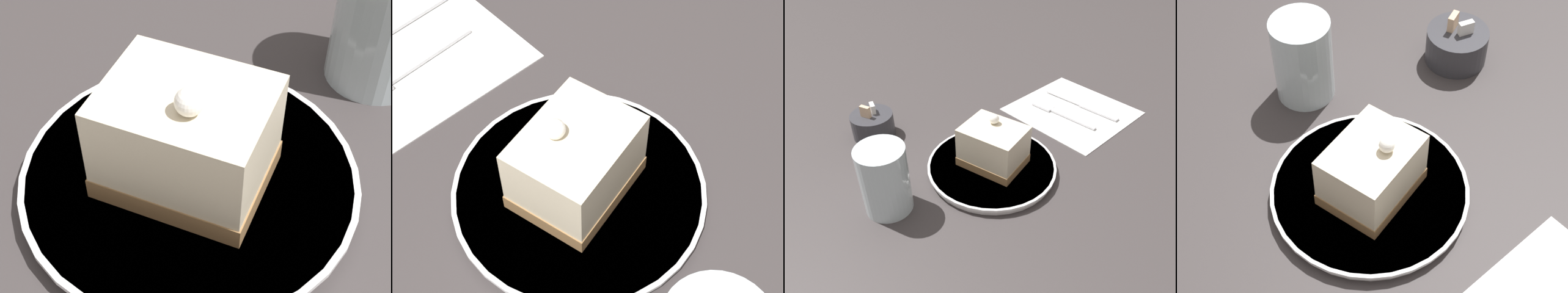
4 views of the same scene
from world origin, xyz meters
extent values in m
plane|color=#383333|center=(0.00, 0.00, 0.00)|extent=(4.00, 4.00, 0.00)
cylinder|color=white|center=(0.03, 0.00, 0.01)|extent=(0.21, 0.21, 0.01)
cylinder|color=white|center=(0.03, 0.00, 0.01)|extent=(0.22, 0.22, 0.00)
cube|color=olive|center=(0.03, 0.00, 0.02)|extent=(0.10, 0.11, 0.02)
cube|color=beige|center=(0.03, 0.00, 0.06)|extent=(0.09, 0.11, 0.06)
sphere|color=white|center=(0.04, 0.01, 0.10)|extent=(0.02, 0.02, 0.02)
cylinder|color=#333338|center=(-0.05, 0.24, 0.02)|extent=(0.08, 0.08, 0.05)
cube|color=#D8B28C|center=(-0.06, 0.24, 0.06)|extent=(0.01, 0.02, 0.02)
cube|color=white|center=(-0.04, 0.25, 0.06)|extent=(0.02, 0.02, 0.02)
cylinder|color=silver|center=(-0.15, 0.06, 0.06)|extent=(0.07, 0.07, 0.11)
camera|label=1|loc=(0.26, 0.15, 0.34)|focal=60.00mm
camera|label=2|loc=(-0.19, 0.22, 0.50)|focal=60.00mm
camera|label=3|loc=(-0.36, -0.33, 0.44)|focal=35.00mm
camera|label=4|loc=(0.32, -0.30, 0.61)|focal=60.00mm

